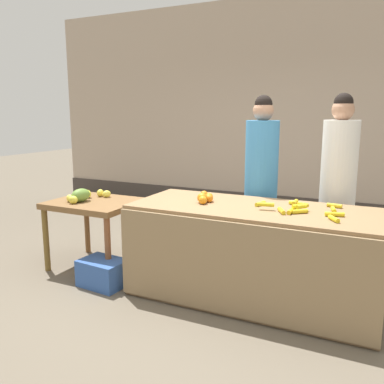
% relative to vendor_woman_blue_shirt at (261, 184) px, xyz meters
% --- Properties ---
extents(ground_plane, '(24.00, 24.00, 0.00)m').
position_rel_vendor_woman_blue_shirt_xyz_m(ground_plane, '(-0.34, -0.70, -0.93)').
color(ground_plane, '#665B4C').
extents(market_wall_back, '(8.46, 0.23, 3.39)m').
position_rel_vendor_woman_blue_shirt_xyz_m(market_wall_back, '(-0.34, 2.37, 0.74)').
color(market_wall_back, tan).
rests_on(market_wall_back, ground).
extents(fruit_stall_counter, '(2.17, 0.93, 0.85)m').
position_rel_vendor_woman_blue_shirt_xyz_m(fruit_stall_counter, '(0.15, -0.71, -0.50)').
color(fruit_stall_counter, olive).
rests_on(fruit_stall_counter, ground).
extents(side_table_wooden, '(0.90, 0.76, 0.74)m').
position_rel_vendor_woman_blue_shirt_xyz_m(side_table_wooden, '(-1.62, -0.70, -0.29)').
color(side_table_wooden, brown).
rests_on(side_table_wooden, ground).
extents(banana_bunch_pile, '(0.76, 0.57, 0.07)m').
position_rel_vendor_woman_blue_shirt_xyz_m(banana_bunch_pile, '(0.55, -0.69, -0.05)').
color(banana_bunch_pile, gold).
rests_on(banana_bunch_pile, fruit_stall_counter).
extents(orange_pile, '(0.18, 0.30, 0.09)m').
position_rel_vendor_woman_blue_shirt_xyz_m(orange_pile, '(-0.33, -0.70, -0.04)').
color(orange_pile, orange).
rests_on(orange_pile, fruit_stall_counter).
extents(mango_papaya_pile, '(0.32, 0.53, 0.14)m').
position_rel_vendor_woman_blue_shirt_xyz_m(mango_papaya_pile, '(-1.72, -0.75, -0.13)').
color(mango_papaya_pile, '#D8D040').
rests_on(mango_papaya_pile, side_table_wooden).
extents(vendor_woman_blue_shirt, '(0.34, 0.34, 1.84)m').
position_rel_vendor_woman_blue_shirt_xyz_m(vendor_woman_blue_shirt, '(0.00, 0.00, 0.00)').
color(vendor_woman_blue_shirt, '#33333D').
rests_on(vendor_woman_blue_shirt, ground).
extents(vendor_woman_white_shirt, '(0.34, 0.34, 1.85)m').
position_rel_vendor_woman_blue_shirt_xyz_m(vendor_woman_white_shirt, '(0.75, 0.07, 0.00)').
color(vendor_woman_white_shirt, '#33333D').
rests_on(vendor_woman_white_shirt, ground).
extents(produce_crate, '(0.47, 0.36, 0.26)m').
position_rel_vendor_woman_blue_shirt_xyz_m(produce_crate, '(-1.24, -1.08, -0.80)').
color(produce_crate, '#3359A5').
rests_on(produce_crate, ground).
extents(produce_sack, '(0.44, 0.40, 0.54)m').
position_rel_vendor_woman_blue_shirt_xyz_m(produce_sack, '(-0.91, 0.01, -0.66)').
color(produce_sack, maroon).
rests_on(produce_sack, ground).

